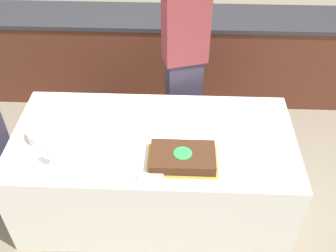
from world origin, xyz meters
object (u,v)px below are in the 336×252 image
object	(u,v)px
plate_stack	(44,133)
wine_glass	(50,153)
cake	(183,157)
person_cutting_cake	(185,60)

from	to	relation	value
plate_stack	wine_glass	xyz separation A→B (m)	(0.12, -0.26, 0.08)
cake	person_cutting_cake	world-z (taller)	person_cutting_cake
person_cutting_cake	plate_stack	bearing A→B (deg)	21.14
wine_glass	cake	bearing A→B (deg)	4.48
plate_stack	wine_glass	bearing A→B (deg)	-64.36
plate_stack	wine_glass	distance (m)	0.30
cake	person_cutting_cake	size ratio (longest dim) A/B	0.26
person_cutting_cake	wine_glass	bearing A→B (deg)	33.38
cake	wine_glass	size ratio (longest dim) A/B	2.77
plate_stack	person_cutting_cake	xyz separation A→B (m)	(0.98, 0.76, 0.16)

